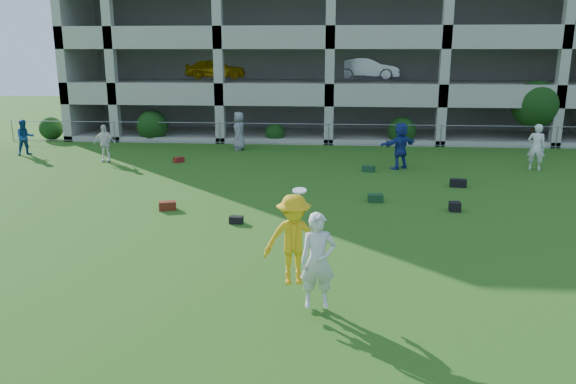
# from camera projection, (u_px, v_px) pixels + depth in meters

# --- Properties ---
(ground) EXTENTS (100.00, 100.00, 0.00)m
(ground) POSITION_uv_depth(u_px,v_px,m) (316.00, 288.00, 12.30)
(ground) COLOR #235114
(ground) RESTS_ON ground
(bystander_a) EXTENTS (1.07, 1.06, 1.75)m
(bystander_a) POSITION_uv_depth(u_px,v_px,m) (25.00, 137.00, 27.63)
(bystander_a) COLOR navy
(bystander_a) RESTS_ON ground
(bystander_b) EXTENTS (1.03, 0.48, 1.72)m
(bystander_b) POSITION_uv_depth(u_px,v_px,m) (104.00, 143.00, 26.00)
(bystander_b) COLOR silver
(bystander_b) RESTS_ON ground
(bystander_c) EXTENTS (0.81, 1.07, 1.96)m
(bystander_c) POSITION_uv_depth(u_px,v_px,m) (239.00, 131.00, 29.07)
(bystander_c) COLOR gray
(bystander_c) RESTS_ON ground
(bystander_d) EXTENTS (1.88, 1.58, 2.03)m
(bystander_d) POSITION_uv_depth(u_px,v_px,m) (400.00, 146.00, 24.39)
(bystander_d) COLOR navy
(bystander_d) RESTS_ON ground
(bystander_e) EXTENTS (0.86, 0.72, 2.01)m
(bystander_e) POSITION_uv_depth(u_px,v_px,m) (536.00, 147.00, 24.13)
(bystander_e) COLOR silver
(bystander_e) RESTS_ON ground
(bag_red_a) EXTENTS (0.62, 0.46, 0.28)m
(bag_red_a) POSITION_uv_depth(u_px,v_px,m) (167.00, 206.00, 18.28)
(bag_red_a) COLOR #581A0F
(bag_red_a) RESTS_ON ground
(bag_black_b) EXTENTS (0.41, 0.27, 0.22)m
(bag_black_b) POSITION_uv_depth(u_px,v_px,m) (236.00, 220.00, 16.86)
(bag_black_b) COLOR black
(bag_black_b) RESTS_ON ground
(bag_green_c) EXTENTS (0.53, 0.39, 0.26)m
(bag_green_c) POSITION_uv_depth(u_px,v_px,m) (375.00, 198.00, 19.25)
(bag_green_c) COLOR black
(bag_green_c) RESTS_ON ground
(crate_d) EXTENTS (0.36, 0.36, 0.30)m
(crate_d) POSITION_uv_depth(u_px,v_px,m) (455.00, 207.00, 18.13)
(crate_d) COLOR black
(crate_d) RESTS_ON ground
(bag_black_e) EXTENTS (0.62, 0.35, 0.30)m
(bag_black_e) POSITION_uv_depth(u_px,v_px,m) (458.00, 183.00, 21.32)
(bag_black_e) COLOR black
(bag_black_e) RESTS_ON ground
(bag_red_f) EXTENTS (0.50, 0.53, 0.24)m
(bag_red_f) POSITION_uv_depth(u_px,v_px,m) (179.00, 160.00, 25.96)
(bag_red_f) COLOR #580F0F
(bag_red_f) RESTS_ON ground
(bag_green_g) EXTENTS (0.57, 0.46, 0.25)m
(bag_green_g) POSITION_uv_depth(u_px,v_px,m) (368.00, 169.00, 24.00)
(bag_green_g) COLOR #163C23
(bag_green_g) RESTS_ON ground
(frisbee_contest) EXTENTS (1.56, 1.50, 2.27)m
(frisbee_contest) POSITION_uv_depth(u_px,v_px,m) (300.00, 245.00, 11.24)
(frisbee_contest) COLOR #EBB114
(frisbee_contest) RESTS_ON ground
(parking_garage) EXTENTS (30.00, 14.00, 12.00)m
(parking_garage) POSITION_uv_depth(u_px,v_px,m) (332.00, 35.00, 37.56)
(parking_garage) COLOR #9E998C
(parking_garage) RESTS_ON ground
(fence) EXTENTS (36.06, 0.06, 1.20)m
(fence) POSITION_uv_depth(u_px,v_px,m) (329.00, 134.00, 30.49)
(fence) COLOR gray
(fence) RESTS_ON ground
(shrub_row) EXTENTS (34.38, 2.52, 3.50)m
(shrub_row) POSITION_uv_depth(u_px,v_px,m) (413.00, 117.00, 30.58)
(shrub_row) COLOR #163D11
(shrub_row) RESTS_ON ground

